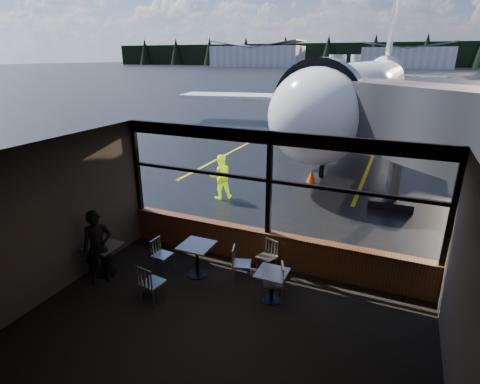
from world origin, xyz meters
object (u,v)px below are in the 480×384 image
Objects in this scene: chair_near_e at (273,283)px; chair_mid_w at (162,255)px; cone_wing at (275,124)px; chair_near_n at (267,257)px; chair_mid_s at (152,283)px; ground_crew at (221,177)px; cone_nose at (311,176)px; cafe_table_near at (272,286)px; cafe_table_mid at (197,260)px; passenger at (98,248)px; jet_bridge at (427,143)px; chair_near_w at (242,264)px; cafe_table_left at (105,260)px; airliner at (370,52)px.

chair_near_e is 1.04× the size of chair_mid_w.
chair_mid_w is at bearing -79.21° from cone_wing.
chair_near_n is 1.00× the size of chair_mid_w.
ground_crew is (-1.52, 6.42, 0.37)m from chair_mid_s.
cafe_table_near is at bearing -82.33° from cone_nose.
cafe_table_mid is 1.39m from chair_mid_s.
passenger is 9.96m from cone_nose.
chair_near_n is 7.61m from cone_nose.
chair_mid_w is at bearing 178.74° from cafe_table_near.
jet_bridge reaches higher than chair_near_w.
cone_wing is (-9.84, 13.77, -2.19)m from jet_bridge.
chair_near_w is (3.21, 1.09, 0.05)m from cafe_table_left.
cafe_table_left is 0.44× the size of passenger.
cafe_table_mid reaches higher than cafe_table_left.
jet_bridge reaches higher than chair_mid_s.
cafe_table_near is at bearing -86.99° from airliner.
chair_mid_w is 21.01m from cone_wing.
cone_wing is at bearing 179.75° from chair_near_w.
cafe_table_near is at bearing 92.09° from chair_mid_w.
passenger reaches higher than chair_near_n.
cafe_table_left is 0.47× the size of ground_crew.
airliner is 23.12m from chair_mid_s.
airliner reaches higher than cafe_table_mid.
ground_crew is 4.31m from cone_nose.
ground_crew is (0.10, 6.25, -0.06)m from passenger.
chair_mid_s is 1.10× the size of chair_mid_w.
airliner reaches higher than jet_bridge.
ground_crew is (-0.97, 5.26, 0.42)m from chair_mid_w.
passenger is at bearing -131.59° from jet_bridge.
chair_mid_w is 0.51× the size of ground_crew.
chair_mid_s is 6.61m from ground_crew.
ground_crew reaches higher than cone_wing.
passenger is (-3.07, -1.39, 0.47)m from chair_near_w.
cafe_table_mid is at bearing -76.71° from cone_wing.
cafe_table_near is 1.14m from chair_near_n.
ground_crew is at bearing 43.94° from passenger.
ground_crew is at bearing -166.17° from chair_mid_w.
chair_near_w is at bearing 10.64° from cafe_table_mid.
cone_nose is (-1.19, 8.59, -0.17)m from chair_near_e.
cafe_table_mid is at bearing 46.31° from chair_near_n.
cafe_table_near is 2.61m from chair_mid_s.
chair_near_n is at bearing 126.43° from chair_near_w.
cone_wing is (-6.36, 19.67, -0.21)m from chair_near_n.
ground_crew reaches higher than chair_near_w.
cone_nose is (1.21, 9.70, -0.20)m from chair_mid_s.
airliner reaches higher than passenger.
chair_mid_s is 22.26m from cone_wing.
jet_bridge is 7.13m from chair_near_n.
chair_near_n is (3.64, 1.67, 0.03)m from cafe_table_left.
jet_bridge reaches higher than cafe_table_left.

